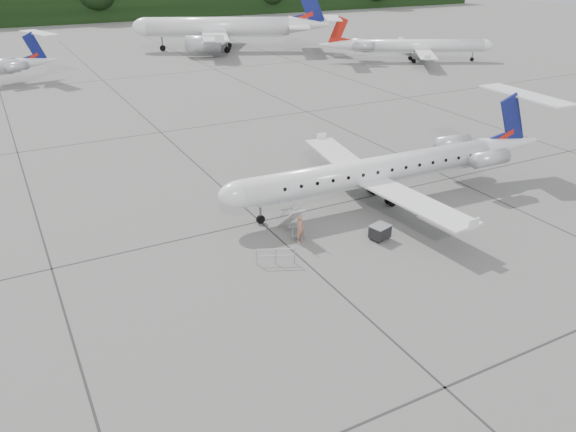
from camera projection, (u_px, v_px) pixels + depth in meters
ground at (386, 237)px, 35.76m from camera, size 320.00×320.00×0.00m
treeline at (65, 7)px, 137.72m from camera, size 260.00×4.00×8.00m
main_regional_jet at (373, 158)px, 39.50m from camera, size 26.63×19.79×6.60m
airstair at (291, 219)px, 35.84m from camera, size 0.97×2.43×2.07m
passenger at (300, 229)px, 34.79m from camera, size 0.79×0.66×1.85m
safety_railing at (276, 256)px, 32.50m from camera, size 2.04×0.97×1.00m
baggage_cart at (380, 232)px, 35.32m from camera, size 1.38×1.22×1.02m
bg_narrowbody at (218, 17)px, 99.63m from camera, size 39.41×35.25×11.65m
bg_regional_right at (420, 39)px, 90.80m from camera, size 32.55×29.25×7.02m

